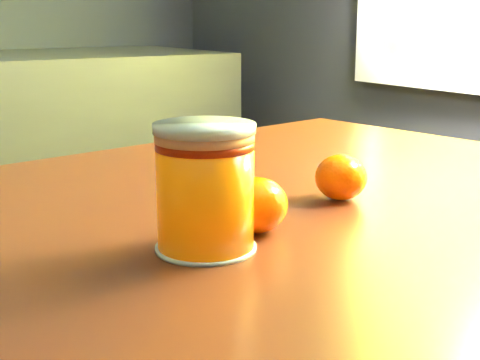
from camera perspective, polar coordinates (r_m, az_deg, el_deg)
table at (r=0.75m, az=0.71°, el=-9.79°), size 1.17×0.90×0.81m
juice_glass at (r=0.58m, az=-2.99°, el=-0.72°), size 0.09×0.09×0.11m
orange_front at (r=0.63m, az=1.41°, el=-2.14°), size 0.07×0.07×0.05m
orange_back at (r=0.75m, az=8.60°, el=0.23°), size 0.07×0.07×0.05m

